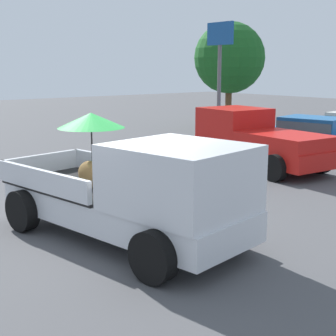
{
  "coord_description": "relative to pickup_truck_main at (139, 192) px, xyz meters",
  "views": [
    {
      "loc": [
        7.27,
        -4.73,
        3.1
      ],
      "look_at": [
        -0.34,
        1.36,
        1.1
      ],
      "focal_mm": 52.59,
      "sensor_mm": 36.0,
      "label": 1
    }
  ],
  "objects": [
    {
      "name": "pickup_truck_red",
      "position": [
        -3.42,
        6.9,
        -0.1
      ],
      "size": [
        4.94,
        2.5,
        1.8
      ],
      "rotation": [
        0.0,
        0.0,
        3.05
      ],
      "color": "black",
      "rests_on": "ground"
    },
    {
      "name": "tree_by_lot",
      "position": [
        -10.76,
        13.17,
        2.58
      ],
      "size": [
        3.51,
        3.51,
        5.32
      ],
      "color": "brown",
      "rests_on": "ground"
    },
    {
      "name": "parked_sedan_far",
      "position": [
        -3.76,
        10.46,
        -0.23
      ],
      "size": [
        4.57,
        2.62,
        1.33
      ],
      "rotation": [
        0.0,
        0.0,
        0.2
      ],
      "color": "black",
      "rests_on": "ground"
    },
    {
      "name": "ground_plane",
      "position": [
        -0.45,
        -0.07,
        -0.97
      ],
      "size": [
        80.0,
        80.0,
        0.0
      ],
      "primitive_type": "plane",
      "color": "#4C4C4F"
    },
    {
      "name": "pickup_truck_main",
      "position": [
        0.0,
        0.0,
        0.0
      ],
      "size": [
        5.28,
        2.89,
        2.28
      ],
      "rotation": [
        0.0,
        0.0,
        0.16
      ],
      "color": "black",
      "rests_on": "ground"
    },
    {
      "name": "motel_sign",
      "position": [
        -7.92,
        9.7,
        2.49
      ],
      "size": [
        1.4,
        0.16,
        4.89
      ],
      "color": "#59595B",
      "rests_on": "ground"
    }
  ]
}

